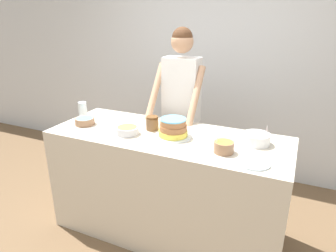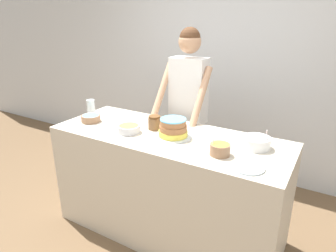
{
  "view_description": "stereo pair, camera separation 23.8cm",
  "coord_description": "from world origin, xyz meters",
  "px_view_note": "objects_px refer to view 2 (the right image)",
  "views": [
    {
      "loc": [
        0.95,
        -1.7,
        1.88
      ],
      "look_at": [
        0.02,
        0.34,
        1.04
      ],
      "focal_mm": 32.0,
      "sensor_mm": 36.0,
      "label": 1
    },
    {
      "loc": [
        1.16,
        -1.59,
        1.88
      ],
      "look_at": [
        0.02,
        0.34,
        1.04
      ],
      "focal_mm": 32.0,
      "sensor_mm": 36.0,
      "label": 2
    }
  ],
  "objects_px": {
    "drinking_glass": "(91,107)",
    "frosting_bowl_orange": "(220,149)",
    "person_baker": "(188,98)",
    "frosting_bowl_pink": "(256,142)",
    "ceramic_plate": "(248,167)",
    "frosting_bowl_blue": "(91,118)",
    "frosting_bowl_olive": "(129,128)",
    "stoneware_jar": "(154,123)",
    "cake": "(173,129)"
  },
  "relations": [
    {
      "from": "frosting_bowl_pink",
      "to": "frosting_bowl_orange",
      "type": "relative_size",
      "value": 1.09
    },
    {
      "from": "person_baker",
      "to": "cake",
      "type": "height_order",
      "value": "person_baker"
    },
    {
      "from": "frosting_bowl_olive",
      "to": "person_baker",
      "type": "bearing_deg",
      "value": 76.43
    },
    {
      "from": "stoneware_jar",
      "to": "ceramic_plate",
      "type": "bearing_deg",
      "value": -17.41
    },
    {
      "from": "cake",
      "to": "frosting_bowl_blue",
      "type": "relative_size",
      "value": 1.74
    },
    {
      "from": "frosting_bowl_pink",
      "to": "frosting_bowl_blue",
      "type": "height_order",
      "value": "frosting_bowl_pink"
    },
    {
      "from": "person_baker",
      "to": "frosting_bowl_olive",
      "type": "height_order",
      "value": "person_baker"
    },
    {
      "from": "frosting_bowl_olive",
      "to": "frosting_bowl_orange",
      "type": "distance_m",
      "value": 0.81
    },
    {
      "from": "cake",
      "to": "drinking_glass",
      "type": "relative_size",
      "value": 2.07
    },
    {
      "from": "ceramic_plate",
      "to": "stoneware_jar",
      "type": "height_order",
      "value": "stoneware_jar"
    },
    {
      "from": "frosting_bowl_pink",
      "to": "ceramic_plate",
      "type": "distance_m",
      "value": 0.35
    },
    {
      "from": "drinking_glass",
      "to": "frosting_bowl_orange",
      "type": "bearing_deg",
      "value": -8.87
    },
    {
      "from": "cake",
      "to": "frosting_bowl_blue",
      "type": "height_order",
      "value": "cake"
    },
    {
      "from": "frosting_bowl_pink",
      "to": "frosting_bowl_orange",
      "type": "xyz_separation_m",
      "value": [
        -0.19,
        -0.25,
        -0.0
      ]
    },
    {
      "from": "frosting_bowl_orange",
      "to": "stoneware_jar",
      "type": "xyz_separation_m",
      "value": [
        -0.67,
        0.19,
        0.01
      ]
    },
    {
      "from": "frosting_bowl_olive",
      "to": "frosting_bowl_pink",
      "type": "bearing_deg",
      "value": 13.07
    },
    {
      "from": "frosting_bowl_olive",
      "to": "frosting_bowl_orange",
      "type": "height_order",
      "value": "frosting_bowl_orange"
    },
    {
      "from": "frosting_bowl_blue",
      "to": "stoneware_jar",
      "type": "xyz_separation_m",
      "value": [
        0.61,
        0.14,
        0.02
      ]
    },
    {
      "from": "drinking_glass",
      "to": "ceramic_plate",
      "type": "relative_size",
      "value": 0.68
    },
    {
      "from": "person_baker",
      "to": "frosting_bowl_orange",
      "type": "xyz_separation_m",
      "value": [
        0.64,
        -0.75,
        -0.11
      ]
    },
    {
      "from": "person_baker",
      "to": "frosting_bowl_blue",
      "type": "relative_size",
      "value": 10.25
    },
    {
      "from": "frosting_bowl_orange",
      "to": "stoneware_jar",
      "type": "relative_size",
      "value": 1.57
    },
    {
      "from": "cake",
      "to": "stoneware_jar",
      "type": "relative_size",
      "value": 2.53
    },
    {
      "from": "stoneware_jar",
      "to": "frosting_bowl_blue",
      "type": "bearing_deg",
      "value": -167.44
    },
    {
      "from": "frosting_bowl_blue",
      "to": "ceramic_plate",
      "type": "bearing_deg",
      "value": -5.55
    },
    {
      "from": "frosting_bowl_orange",
      "to": "drinking_glass",
      "type": "distance_m",
      "value": 1.46
    },
    {
      "from": "frosting_bowl_pink",
      "to": "frosting_bowl_blue",
      "type": "relative_size",
      "value": 1.18
    },
    {
      "from": "frosting_bowl_blue",
      "to": "frosting_bowl_olive",
      "type": "height_order",
      "value": "same"
    },
    {
      "from": "frosting_bowl_olive",
      "to": "cake",
      "type": "bearing_deg",
      "value": 15.67
    },
    {
      "from": "person_baker",
      "to": "frosting_bowl_blue",
      "type": "bearing_deg",
      "value": -132.8
    },
    {
      "from": "person_baker",
      "to": "frosting_bowl_pink",
      "type": "xyz_separation_m",
      "value": [
        0.82,
        -0.5,
        -0.11
      ]
    },
    {
      "from": "person_baker",
      "to": "frosting_bowl_orange",
      "type": "relative_size",
      "value": 9.47
    },
    {
      "from": "frosting_bowl_blue",
      "to": "ceramic_plate",
      "type": "distance_m",
      "value": 1.52
    },
    {
      "from": "cake",
      "to": "frosting_bowl_pink",
      "type": "height_order",
      "value": "frosting_bowl_pink"
    },
    {
      "from": "cake",
      "to": "drinking_glass",
      "type": "bearing_deg",
      "value": 174.11
    },
    {
      "from": "cake",
      "to": "frosting_bowl_orange",
      "type": "height_order",
      "value": "frosting_bowl_orange"
    },
    {
      "from": "cake",
      "to": "stoneware_jar",
      "type": "distance_m",
      "value": 0.24
    },
    {
      "from": "cake",
      "to": "ceramic_plate",
      "type": "height_order",
      "value": "cake"
    },
    {
      "from": "frosting_bowl_olive",
      "to": "ceramic_plate",
      "type": "distance_m",
      "value": 1.05
    },
    {
      "from": "frosting_bowl_orange",
      "to": "drinking_glass",
      "type": "xyz_separation_m",
      "value": [
        -1.44,
        0.22,
        0.03
      ]
    },
    {
      "from": "frosting_bowl_pink",
      "to": "frosting_bowl_olive",
      "type": "relative_size",
      "value": 1.09
    },
    {
      "from": "frosting_bowl_blue",
      "to": "stoneware_jar",
      "type": "distance_m",
      "value": 0.63
    },
    {
      "from": "cake",
      "to": "drinking_glass",
      "type": "xyz_separation_m",
      "value": [
        -0.99,
        0.1,
        0.0
      ]
    },
    {
      "from": "frosting_bowl_orange",
      "to": "ceramic_plate",
      "type": "bearing_deg",
      "value": -21.34
    },
    {
      "from": "person_baker",
      "to": "frosting_bowl_pink",
      "type": "relative_size",
      "value": 8.67
    },
    {
      "from": "frosting_bowl_blue",
      "to": "frosting_bowl_orange",
      "type": "xyz_separation_m",
      "value": [
        1.28,
        -0.06,
        0.01
      ]
    },
    {
      "from": "drinking_glass",
      "to": "ceramic_plate",
      "type": "xyz_separation_m",
      "value": [
        1.67,
        -0.31,
        -0.07
      ]
    },
    {
      "from": "frosting_bowl_blue",
      "to": "stoneware_jar",
      "type": "bearing_deg",
      "value": 12.56
    },
    {
      "from": "frosting_bowl_pink",
      "to": "frosting_bowl_olive",
      "type": "height_order",
      "value": "frosting_bowl_pink"
    },
    {
      "from": "drinking_glass",
      "to": "frosting_bowl_blue",
      "type": "bearing_deg",
      "value": -46.98
    }
  ]
}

